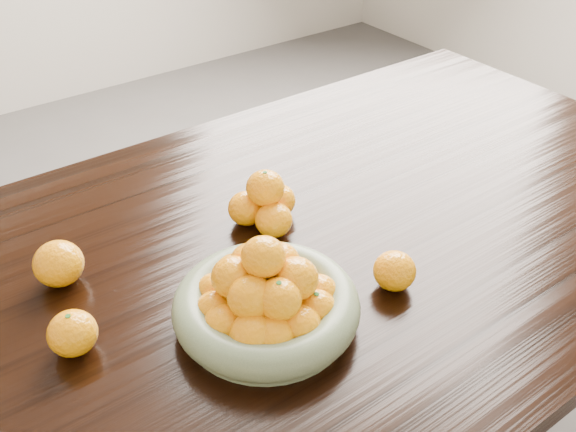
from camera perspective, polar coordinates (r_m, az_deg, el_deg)
dining_table at (r=1.18m, az=-2.10°, el=-6.92°), size 2.00×1.00×0.75m
fruit_bowl at (r=0.97m, az=-1.97°, el=-7.43°), size 0.28×0.28×0.15m
orange_pyramid at (r=1.17m, az=-1.99°, el=1.09°), size 0.13×0.13×0.11m
loose_orange_0 at (r=0.98m, az=-18.61°, el=-9.84°), size 0.07×0.07×0.07m
loose_orange_2 at (r=1.05m, az=9.45°, el=-4.83°), size 0.07×0.07×0.06m
loose_orange_3 at (r=1.11m, az=-19.72°, el=-4.00°), size 0.08×0.08×0.08m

